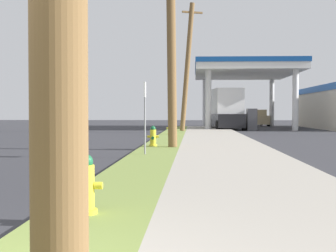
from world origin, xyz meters
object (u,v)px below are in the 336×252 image
at_px(fire_hydrant_second, 153,137).
at_px(utility_pole_background, 187,66).
at_px(fire_hydrant_third, 170,128).
at_px(car_white_by_near_pump, 226,119).
at_px(fire_hydrant_nearest, 85,187).
at_px(car_tan_by_far_pump, 256,118).
at_px(utility_pole_midground, 171,28).
at_px(truck_black_at_forecourt, 225,110).
at_px(street_sign_post, 145,103).

distance_m(fire_hydrant_second, utility_pole_background, 15.55).
relative_size(fire_hydrant_third, car_white_by_near_pump, 0.16).
bearing_deg(utility_pole_background, fire_hydrant_nearest, -91.93).
bearing_deg(car_tan_by_far_pump, car_white_by_near_pump, -131.86).
xyz_separation_m(fire_hydrant_third, utility_pole_background, (0.88, 5.17, 3.96)).
distance_m(fire_hydrant_nearest, car_tan_by_far_pump, 44.20).
relative_size(utility_pole_midground, truck_black_at_forecourt, 1.26).
bearing_deg(fire_hydrant_nearest, utility_pole_midground, 87.46).
bearing_deg(utility_pole_background, truck_black_at_forecourt, 64.41).
bearing_deg(street_sign_post, fire_hydrant_third, 89.41).
relative_size(fire_hydrant_nearest, street_sign_post, 0.35).
xyz_separation_m(fire_hydrant_third, truck_black_at_forecourt, (3.74, 11.13, 1.04)).
bearing_deg(fire_hydrant_third, fire_hydrant_nearest, -90.09).
bearing_deg(car_tan_by_far_pump, fire_hydrant_nearest, -99.64).
distance_m(utility_pole_background, street_sign_post, 18.78).
distance_m(fire_hydrant_third, car_tan_by_far_pump, 22.72).
bearing_deg(utility_pole_midground, fire_hydrant_third, 92.78).
bearing_deg(fire_hydrant_third, truck_black_at_forecourt, 71.42).
bearing_deg(car_tan_by_far_pump, utility_pole_background, -111.67).
height_order(street_sign_post, truck_black_at_forecourt, truck_black_at_forecourt).
bearing_deg(car_tan_by_far_pump, fire_hydrant_third, -108.93).
xyz_separation_m(fire_hydrant_nearest, street_sign_post, (-0.10, 8.71, 1.19)).
bearing_deg(utility_pole_midground, car_white_by_near_pump, 82.44).
distance_m(fire_hydrant_third, truck_black_at_forecourt, 11.79).
height_order(utility_pole_midground, car_white_by_near_pump, utility_pole_midground).
bearing_deg(utility_pole_background, street_sign_post, -93.15).
bearing_deg(truck_black_at_forecourt, utility_pole_midground, -98.66).
height_order(fire_hydrant_third, car_tan_by_far_pump, car_tan_by_far_pump).
bearing_deg(car_white_by_near_pump, car_tan_by_far_pump, 48.14).
height_order(fire_hydrant_second, truck_black_at_forecourt, truck_black_at_forecourt).
height_order(fire_hydrant_second, utility_pole_background, utility_pole_background).
relative_size(fire_hydrant_third, truck_black_at_forecourt, 0.11).
relative_size(utility_pole_background, car_white_by_near_pump, 1.83).
relative_size(fire_hydrant_third, utility_pole_midground, 0.09).
bearing_deg(car_white_by_near_pump, fire_hydrant_nearest, -96.08).
bearing_deg(car_tan_by_far_pump, street_sign_post, -102.15).
bearing_deg(car_tan_by_far_pump, truck_black_at_forecourt, -109.31).
relative_size(fire_hydrant_third, street_sign_post, 0.35).
xyz_separation_m(utility_pole_midground, car_white_by_near_pump, (3.74, 28.17, -3.62)).
height_order(utility_pole_midground, truck_black_at_forecourt, utility_pole_midground).
relative_size(street_sign_post, car_tan_by_far_pump, 0.46).
height_order(car_tan_by_far_pump, truck_black_at_forecourt, truck_black_at_forecourt).
distance_m(fire_hydrant_nearest, truck_black_at_forecourt, 33.46).
height_order(fire_hydrant_third, truck_black_at_forecourt, truck_black_at_forecourt).
bearing_deg(utility_pole_midground, truck_black_at_forecourt, 81.34).
xyz_separation_m(utility_pole_midground, street_sign_post, (-0.63, -3.20, -2.71)).
bearing_deg(car_white_by_near_pump, fire_hydrant_second, -99.02).
height_order(fire_hydrant_nearest, street_sign_post, street_sign_post).
bearing_deg(fire_hydrant_third, utility_pole_midground, -87.22).
bearing_deg(car_white_by_near_pump, street_sign_post, -97.93).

